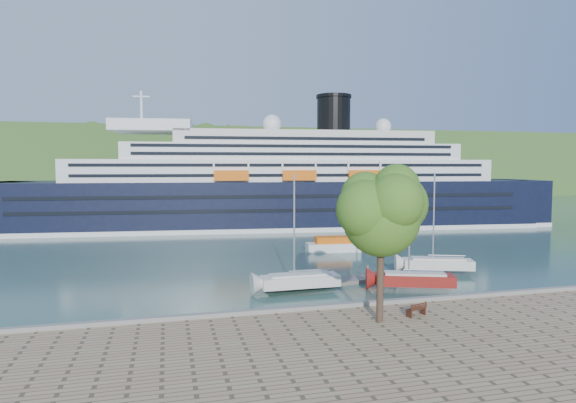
# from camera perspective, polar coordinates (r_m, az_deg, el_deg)

# --- Properties ---
(ground) EXTENTS (400.00, 400.00, 0.00)m
(ground) POSITION_cam_1_polar(r_m,az_deg,el_deg) (37.62, 10.12, -13.33)
(ground) COLOR #2E5249
(ground) RESTS_ON ground
(far_hillside) EXTENTS (400.00, 50.00, 24.00)m
(far_hillside) POSITION_cam_1_polar(r_m,az_deg,el_deg) (178.28, -9.41, 4.38)
(far_hillside) COLOR #3B5F26
(far_hillside) RESTS_ON ground
(quay_coping) EXTENTS (220.00, 0.50, 0.30)m
(quay_coping) POSITION_cam_1_polar(r_m,az_deg,el_deg) (37.12, 10.27, -11.73)
(quay_coping) COLOR slate
(quay_coping) RESTS_ON promenade
(cruise_ship) EXTENTS (110.11, 26.83, 24.49)m
(cruise_ship) POSITION_cam_1_polar(r_m,az_deg,el_deg) (88.30, -1.89, 4.82)
(cruise_ship) COLOR black
(cruise_ship) RESTS_ON ground
(park_bench) EXTENTS (1.70, 1.08, 1.01)m
(park_bench) POSITION_cam_1_polar(r_m,az_deg,el_deg) (35.04, 14.94, -12.16)
(park_bench) COLOR #452113
(park_bench) RESTS_ON promenade
(promenade_tree) EXTENTS (6.80, 6.80, 11.26)m
(promenade_tree) POSITION_cam_1_polar(r_m,az_deg,el_deg) (32.26, 10.94, -4.18)
(promenade_tree) COLOR #316119
(promenade_tree) RESTS_ON promenade
(floating_pontoon) EXTENTS (17.32, 3.96, 0.38)m
(floating_pontoon) POSITION_cam_1_polar(r_m,az_deg,el_deg) (47.87, 7.38, -9.24)
(floating_pontoon) COLOR gray
(floating_pontoon) RESTS_ON ground
(sailboat_white_near) EXTENTS (7.86, 2.28, 10.12)m
(sailboat_white_near) POSITION_cam_1_polar(r_m,az_deg,el_deg) (42.89, 1.44, -4.16)
(sailboat_white_near) COLOR silver
(sailboat_white_near) RESTS_ON ground
(sailboat_red) EXTENTS (8.01, 4.61, 9.99)m
(sailboat_red) POSITION_cam_1_polar(r_m,az_deg,el_deg) (44.90, 14.87, -4.00)
(sailboat_red) COLOR maroon
(sailboat_red) RESTS_ON ground
(sailboat_white_far) EXTENTS (8.13, 4.73, 10.14)m
(sailboat_white_far) POSITION_cam_1_polar(r_m,az_deg,el_deg) (52.69, 17.45, -2.77)
(sailboat_white_far) COLOR silver
(sailboat_white_far) RESTS_ON ground
(tender_launch) EXTENTS (7.37, 3.10, 1.98)m
(tender_launch) POSITION_cam_1_polar(r_m,az_deg,el_deg) (64.30, 5.35, -5.03)
(tender_launch) COLOR orange
(tender_launch) RESTS_ON ground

